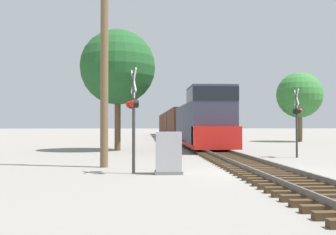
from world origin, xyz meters
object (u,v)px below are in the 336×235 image
(freight_train, at_px, (178,124))
(utility_pole, at_px, (104,52))
(crossing_signal_far, at_px, (297,115))
(tree_far_right, at_px, (118,67))
(crossing_signal_near, at_px, (133,110))
(tree_mid_background, at_px, (299,95))
(relay_cabinet, at_px, (169,153))

(freight_train, relative_size, utility_pole, 5.85)
(crossing_signal_far, relative_size, tree_far_right, 0.44)
(crossing_signal_near, height_order, tree_mid_background, tree_mid_background)
(relay_cabinet, height_order, utility_pole, utility_pole)
(utility_pole, xyz_separation_m, tree_far_right, (-0.16, 11.08, 0.94))
(freight_train, bearing_deg, tree_far_right, -105.14)
(relay_cabinet, height_order, tree_far_right, tree_far_right)
(crossing_signal_near, bearing_deg, tree_far_right, 172.92)
(freight_train, height_order, utility_pole, utility_pole)
(relay_cabinet, xyz_separation_m, utility_pole, (-2.63, 2.53, 4.24))
(tree_mid_background, bearing_deg, tree_far_right, -143.66)
(crossing_signal_far, bearing_deg, relay_cabinet, 138.62)
(relay_cabinet, relative_size, utility_pole, 0.16)
(utility_pole, xyz_separation_m, tree_mid_background, (18.79, 25.02, 0.10))
(relay_cabinet, bearing_deg, tree_mid_background, 59.60)
(relay_cabinet, bearing_deg, freight_train, 84.46)
(tree_far_right, xyz_separation_m, tree_mid_background, (18.96, 13.94, -0.85))
(crossing_signal_far, relative_size, relay_cabinet, 2.45)
(tree_far_right, height_order, tree_mid_background, tree_far_right)
(utility_pole, height_order, tree_mid_background, utility_pole)
(utility_pole, bearing_deg, crossing_signal_near, -60.94)
(crossing_signal_near, bearing_deg, freight_train, 159.09)
(utility_pole, height_order, tree_far_right, utility_pole)
(tree_far_right, bearing_deg, tree_mid_background, 36.34)
(crossing_signal_near, bearing_deg, tree_mid_background, 134.10)
(relay_cabinet, bearing_deg, crossing_signal_far, 41.95)
(relay_cabinet, bearing_deg, tree_far_right, 101.61)
(crossing_signal_near, distance_m, relay_cabinet, 2.08)
(freight_train, xyz_separation_m, tree_mid_background, (12.55, -9.74, 3.15))
(freight_train, xyz_separation_m, utility_pole, (-6.25, -34.76, 3.06))
(crossing_signal_near, xyz_separation_m, tree_mid_background, (17.49, 27.37, 2.73))
(freight_train, xyz_separation_m, relay_cabinet, (-3.62, -37.28, -1.18))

